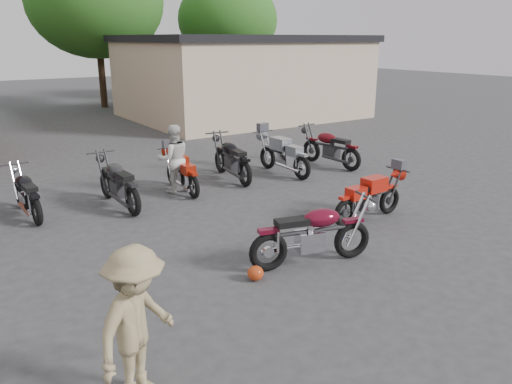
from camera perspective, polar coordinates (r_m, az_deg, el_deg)
ground at (r=8.09m, az=4.50°, el=-9.53°), size 90.00×90.00×0.00m
stucco_building at (r=24.48m, az=-1.71°, el=12.74°), size 10.00×8.00×3.50m
tree_2 at (r=28.93m, az=-17.67°, el=17.92°), size 7.04×7.04×8.80m
tree_3 at (r=32.21m, az=-3.22°, el=17.43°), size 6.08×6.08×7.60m
vintage_motorcycle at (r=8.29m, az=6.66°, el=-4.32°), size 2.21×1.20×1.22m
sportbike at (r=10.54m, az=12.90°, el=-0.32°), size 1.88×0.69×1.08m
helmet at (r=7.89m, az=-0.06°, el=-9.25°), size 0.34×0.34×0.24m
person_light at (r=12.27m, az=-9.40°, el=3.76°), size 0.90×0.75×1.67m
person_tan at (r=5.36m, az=-13.44°, el=-14.54°), size 1.27×1.12×1.70m
row_bike_2 at (r=11.57m, az=-24.79°, el=0.09°), size 0.72×1.92×1.10m
row_bike_3 at (r=11.51m, az=-15.53°, el=1.32°), size 0.78×2.13×1.22m
row_bike_4 at (r=12.37m, az=-8.52°, el=2.46°), size 0.71×1.86×1.06m
row_bike_5 at (r=13.32m, az=-2.82°, el=4.09°), size 0.97×2.22×1.24m
row_bike_6 at (r=13.86m, az=3.13°, el=4.51°), size 0.76×2.09×1.20m
row_bike_7 at (r=14.89m, az=8.44°, el=5.31°), size 0.94×2.20×1.24m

